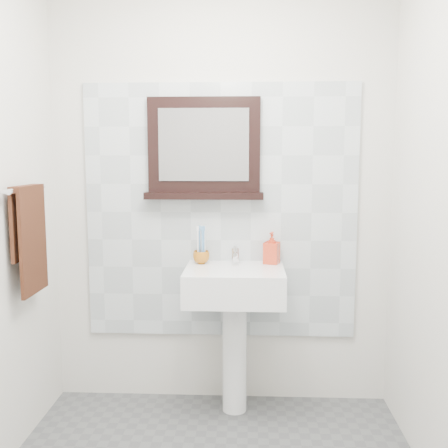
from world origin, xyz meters
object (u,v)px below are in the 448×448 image
Objects in this scene: pedestal_sink at (235,300)px; toothbrush_cup at (201,257)px; hand_towel at (29,231)px; soap_dispenser at (272,248)px; framed_mirror at (204,151)px.

pedestal_sink reaches higher than toothbrush_cup.
toothbrush_cup is 0.95m from hand_towel.
soap_dispenser is 0.69m from framed_mirror.
framed_mirror is at bearing -169.13° from soap_dispenser.
pedestal_sink is 10.14× the size of toothbrush_cup.
framed_mirror reaches higher than toothbrush_cup.
framed_mirror is 1.25× the size of hand_towel.
framed_mirror is at bearing 29.72° from hand_towel.
framed_mirror is (-0.40, 0.05, 0.56)m from soap_dispenser.
framed_mirror is (-0.18, 0.19, 0.83)m from pedestal_sink.
hand_towel is (-1.03, -0.30, 0.43)m from pedestal_sink.
pedestal_sink is 1.75× the size of hand_towel.
soap_dispenser is at bearing 32.34° from pedestal_sink.
soap_dispenser is 1.32m from hand_towel.
soap_dispenser is (0.41, 0.02, 0.05)m from toothbrush_cup.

